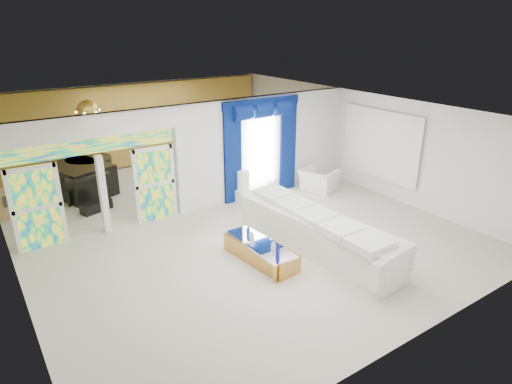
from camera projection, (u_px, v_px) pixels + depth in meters
floor at (222, 219)px, 11.94m from camera, size 12.00×12.00×0.00m
dividing_wall at (266, 145)px, 13.30m from camera, size 5.70×0.18×3.00m
dividing_header at (91, 126)px, 10.23m from camera, size 4.30×0.18×0.55m
stained_panel_left at (37, 208)px, 10.10m from camera, size 0.95×0.04×2.00m
stained_panel_right at (155, 184)px, 11.60m from camera, size 0.95×0.04×2.00m
stained_transom at (93, 146)px, 10.40m from camera, size 4.00×0.05×0.35m
window_pane at (261, 149)px, 13.11m from camera, size 1.00×0.02×2.30m
blue_drape_left at (233, 156)px, 12.58m from camera, size 0.55×0.10×2.80m
blue_drape_right at (288, 146)px, 13.63m from camera, size 0.55×0.10×2.80m
blue_pelmet at (262, 103)px, 12.59m from camera, size 2.60×0.12×0.25m
wall_mirror at (380, 145)px, 13.20m from camera, size 0.04×2.70×1.90m
gold_curtains at (139, 125)px, 15.94m from camera, size 9.70×0.12×2.90m
white_sofa at (316, 234)px, 10.18m from camera, size 1.41×4.45×0.83m
coffee_table at (261, 252)px, 9.78m from camera, size 0.83×1.94×0.42m
console_table at (252, 193)px, 13.24m from camera, size 1.13×0.48×0.36m
table_lamp at (243, 180)px, 12.91m from camera, size 0.36×0.36×0.58m
armchair at (319, 180)px, 13.86m from camera, size 1.20×1.29×0.68m
grand_piano at (80, 180)px, 13.50m from camera, size 1.95×2.23×0.94m
piano_bench at (96, 206)px, 12.39m from camera, size 0.92×0.59×0.29m
tv_console at (9, 203)px, 11.96m from camera, size 0.59×0.55×0.78m
chandelier at (88, 111)px, 12.40m from camera, size 0.60×0.60×0.60m
decanters at (264, 242)px, 9.60m from camera, size 0.23×1.21×0.21m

